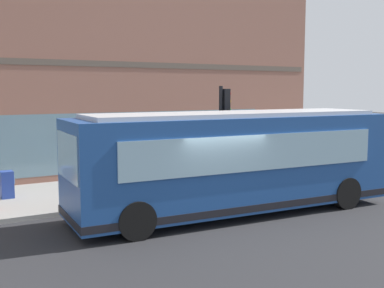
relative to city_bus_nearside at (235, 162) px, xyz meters
The scene contains 9 objects.
ground 1.98m from the city_bus_nearside, 108.52° to the left, with size 120.00×120.00×0.00m, color #262628.
sidewalk_curb 4.99m from the city_bus_nearside, 14.09° to the left, with size 4.82×40.00×0.15m, color gray.
building_corner 11.79m from the city_bus_nearside, ahead, with size 8.81×21.05×8.67m.
city_bus_nearside is the anchor object (origin of this frame).
traffic_light_near_corner 3.24m from the city_bus_nearside, 27.63° to the right, with size 0.32×0.49×3.71m.
fire_hydrant 3.15m from the city_bus_nearside, ahead, with size 0.35×0.35×0.74m.
pedestrian_walking_along_curb 5.91m from the city_bus_nearside, 43.55° to the right, with size 0.32×0.32×1.62m.
pedestrian_near_hydrant 3.95m from the city_bus_nearside, ahead, with size 0.32×0.32×1.63m.
newspaper_vending_box 7.62m from the city_bus_nearside, 49.11° to the left, with size 0.44×0.42×0.90m.
Camera 1 is at (-11.25, 7.15, 3.73)m, focal length 44.79 mm.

